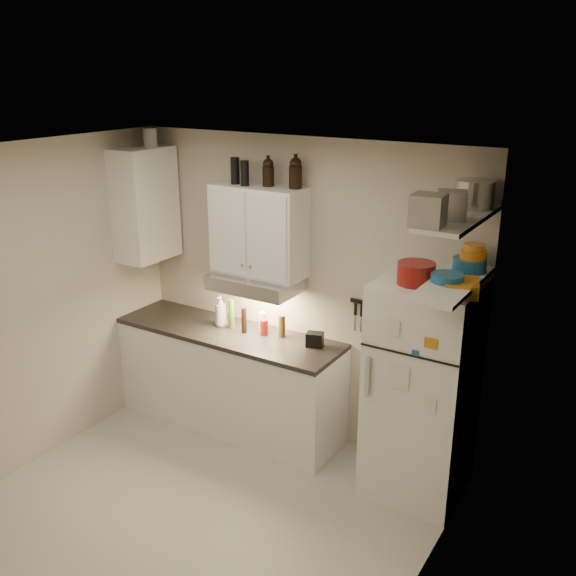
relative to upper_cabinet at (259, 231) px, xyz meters
The scene contains 36 objects.
floor 2.29m from the upper_cabinet, 77.33° to the right, with size 3.20×3.00×0.02m, color #B5B2A7.
ceiling 1.58m from the upper_cabinet, 77.33° to the right, with size 3.20×3.00×0.02m, color silver.
back_wall 0.63m from the upper_cabinet, 30.26° to the left, with size 3.20×0.02×2.60m, color #BEB4A2.
left_wall 1.94m from the upper_cabinet, 134.46° to the right, with size 0.02×3.00×2.60m, color #BEB4A2.
right_wall 2.39m from the upper_cabinet, 34.95° to the right, with size 0.02×3.00×2.60m, color #BEB4A2.
base_cabinet 1.41m from the upper_cabinet, 151.63° to the right, with size 2.10×0.60×0.88m, color white.
countertop 0.97m from the upper_cabinet, 151.63° to the right, with size 2.10×0.62×0.04m, color black.
upper_cabinet is the anchor object (origin of this frame).
side_cabinet 1.15m from the upper_cabinet, behind, with size 0.33×0.55×1.00m, color white.
range_hood 0.44m from the upper_cabinet, 90.00° to the right, with size 0.76×0.46×0.12m, color silver.
fridge 1.84m from the upper_cabinet, ahead, with size 0.70×0.68×1.70m, color white.
shelf_hi 1.82m from the upper_cabinet, 10.05° to the right, with size 0.30×0.95×0.03m, color white.
shelf_lo 1.78m from the upper_cabinet, 10.05° to the right, with size 0.30×0.95×0.03m, color white.
knife_strip 1.13m from the upper_cabinet, ahead, with size 0.42×0.02×0.03m, color black.
dutch_oven 1.50m from the upper_cabinet, 10.37° to the right, with size 0.26×0.26×0.15m, color maroon.
book_stack 1.84m from the upper_cabinet, ahead, with size 0.22×0.27×0.09m, color #BF7B17.
spice_jar 1.64m from the upper_cabinet, 10.17° to the right, with size 0.06×0.06×0.10m, color silver.
stock_pot 1.82m from the upper_cabinet, ahead, with size 0.26×0.26×0.19m, color silver.
tin_a 1.85m from the upper_cabinet, 14.09° to the right, with size 0.18×0.16×0.18m, color #AAAAAD.
tin_b 1.87m from the upper_cabinet, 22.02° to the right, with size 0.19×0.19×0.19m, color #AAAAAD.
bowl_teal 1.77m from the upper_cabinet, ahead, with size 0.23×0.23×0.09m, color #175483.
bowl_orange 1.79m from the upper_cabinet, ahead, with size 0.18×0.18×0.06m, color orange.
bowl_yellow 1.79m from the upper_cabinet, ahead, with size 0.14×0.14×0.05m, color #C67B23.
plates 1.75m from the upper_cabinet, 11.01° to the right, with size 0.22×0.22×0.05m, color #175483.
growler_a 0.50m from the upper_cabinet, 16.68° to the left, with size 0.10×0.10×0.23m, color black, non-canonical shape.
growler_b 0.60m from the upper_cabinet, ahead, with size 0.11×0.11×0.25m, color black, non-canonical shape.
thermos_a 0.49m from the upper_cabinet, 148.31° to the right, with size 0.07×0.07×0.20m, color black.
thermos_b 0.53m from the upper_cabinet, behind, with size 0.07×0.07×0.22m, color black.
side_jar 1.31m from the upper_cabinet, behind, with size 0.12×0.12×0.16m, color silver.
soap_bottle 0.84m from the upper_cabinet, 168.56° to the right, with size 0.12×0.12×0.31m, color white.
pepper_mill 0.84m from the upper_cabinet, ahead, with size 0.06×0.06×0.20m, color brown.
oil_bottle 0.82m from the upper_cabinet, 165.33° to the right, with size 0.05×0.05×0.27m, color #44731C.
vinegar_bottle 0.80m from the upper_cabinet, 139.26° to the right, with size 0.05×0.05×0.23m, color black.
clear_bottle 0.82m from the upper_cabinet, 13.75° to the left, with size 0.06×0.06×0.18m, color silver.
red_jar 0.84m from the upper_cabinet, 32.21° to the right, with size 0.07×0.07×0.14m, color maroon.
caddy 1.01m from the upper_cabinet, ahead, with size 0.14×0.10×0.12m, color black.
Camera 1 is at (2.62, -2.95, 3.11)m, focal length 40.00 mm.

